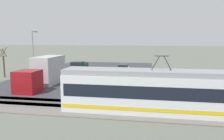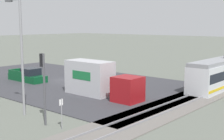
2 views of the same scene
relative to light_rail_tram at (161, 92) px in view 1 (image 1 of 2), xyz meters
name	(u,v)px [view 1 (image 1 of 2)]	position (x,y,z in m)	size (l,w,h in m)	color
ground_plane	(91,74)	(10.50, -17.86, -1.71)	(320.00, 320.00, 0.00)	#60665B
road_surface	(91,74)	(10.50, -17.86, -1.67)	(20.16, 36.32, 0.08)	#38383D
rail_bed	(38,105)	(10.50, 0.00, -1.66)	(70.25, 4.40, 0.22)	slate
light_rail_tram	(161,92)	(0.00, 0.00, 0.00)	(15.48, 2.68, 4.48)	silver
box_truck	(44,72)	(13.79, -7.91, 0.00)	(2.40, 8.93, 3.53)	maroon
pickup_truck	(79,67)	(13.60, -20.59, -0.97)	(2.08, 5.88, 1.75)	#0C4723
sedan_car_0	(123,69)	(5.31, -19.34, -1.00)	(1.71, 4.45, 1.52)	silver
street_tree	(4,63)	(22.88, -12.70, 0.41)	(1.10, 0.92, 4.65)	brown
street_lamp_near_crossing	(33,46)	(24.44, -24.29, 2.65)	(0.36, 1.95, 7.48)	gray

